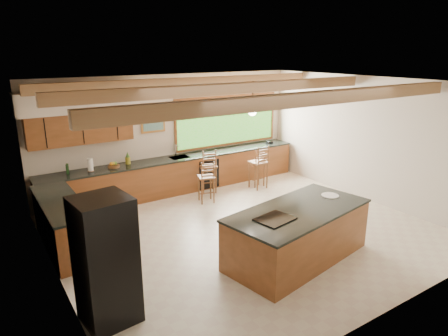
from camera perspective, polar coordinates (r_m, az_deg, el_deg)
ground at (r=8.34m, az=3.07°, el=-8.93°), size 7.20×7.20×0.00m
room_shell at (r=8.09m, az=-0.41°, el=6.79°), size 7.27×6.54×3.02m
counter_run at (r=9.83m, az=-9.53°, el=-2.20°), size 7.12×3.10×1.22m
island at (r=7.24m, az=10.45°, el=-9.22°), size 2.88×1.72×0.96m
refrigerator at (r=5.65m, az=-16.54°, el=-12.63°), size 0.76×0.75×1.79m
bar_stool_a at (r=10.26m, az=-2.12°, el=0.15°), size 0.53×0.53×1.16m
bar_stool_b at (r=9.59m, az=-2.39°, el=-1.43°), size 0.47×0.47×1.06m
bar_stool_c at (r=10.59m, az=5.16°, el=0.69°), size 0.45×0.45×1.19m
bar_stool_d at (r=10.80m, az=4.90°, el=0.50°), size 0.40×0.40×1.03m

